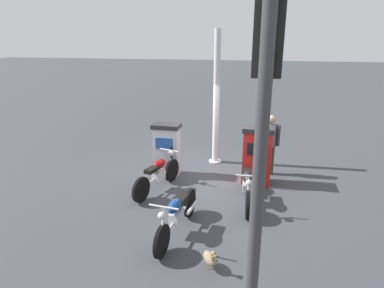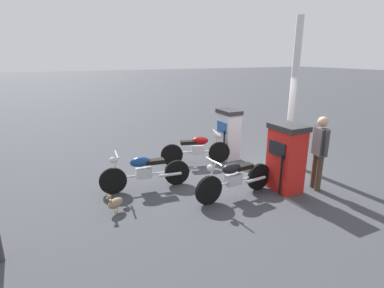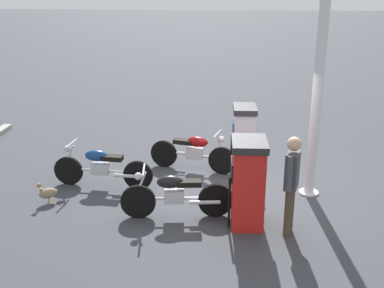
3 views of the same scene
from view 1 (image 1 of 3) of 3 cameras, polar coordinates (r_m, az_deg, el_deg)
The scene contains 10 objects.
ground_plane at distance 9.30m, azimuth 3.06°, elevation -6.07°, with size 120.00×120.00×0.00m, color #383A3F.
fuel_pump_near at distance 9.40m, azimuth -4.40°, elevation -0.86°, with size 0.56×0.78×1.50m.
fuel_pump_far at distance 8.95m, azimuth 11.27°, elevation -1.87°, with size 0.65×0.83×1.57m.
motorcycle_near_pump at distance 8.48m, azimuth -5.95°, elevation -5.21°, with size 1.99×0.76×0.95m.
motorcycle_far_pump at distance 7.89m, azimuth 9.56°, elevation -7.15°, with size 2.05×0.56×0.96m.
motorcycle_extra at distance 6.59m, azimuth -2.67°, elevation -12.15°, with size 2.14×0.56×0.95m.
attendant_person at distance 9.55m, azimuth 13.37°, elevation 0.57°, with size 0.29×0.57×1.75m.
wandering_duck at distance 5.86m, azimuth 3.10°, elevation -19.21°, with size 0.41×0.35×0.45m.
roadside_traffic_light at distance 2.92m, azimuth 11.93°, elevation -1.04°, with size 0.38×0.25×4.14m.
canopy_support_pole at distance 10.07m, azimuth 4.27°, elevation 7.38°, with size 0.40×0.40×4.06m.
Camera 1 is at (8.38, 1.57, 3.71)m, focal length 30.64 mm.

